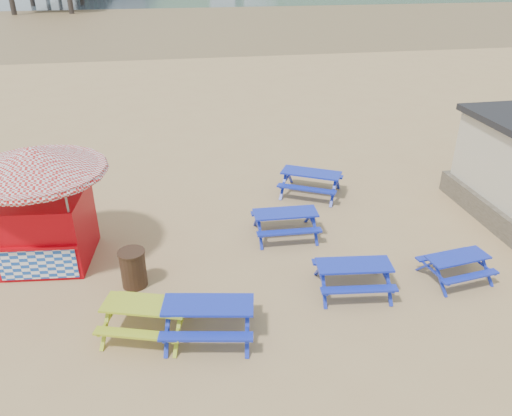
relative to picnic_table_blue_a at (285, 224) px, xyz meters
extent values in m
plane|color=tan|center=(-0.55, -1.48, -0.40)|extent=(400.00, 400.00, 0.00)
plane|color=brown|center=(-0.55, 53.52, -0.39)|extent=(400.00, 400.00, 0.00)
cube|color=#190AB1|center=(0.00, 0.00, 0.37)|extent=(1.91, 0.81, 0.05)
cube|color=#190AB1|center=(0.03, 0.63, 0.08)|extent=(1.89, 0.34, 0.05)
cube|color=#190AB1|center=(-0.03, -0.63, 0.08)|extent=(1.89, 0.34, 0.05)
cube|color=#190AB1|center=(1.54, 2.63, 0.42)|extent=(2.15, 1.66, 0.06)
cube|color=#190AB1|center=(1.86, 3.22, 0.11)|extent=(1.91, 1.21, 0.06)
cube|color=#190AB1|center=(1.22, 2.04, 0.11)|extent=(1.91, 1.21, 0.06)
cube|color=#190AB1|center=(-2.67, -3.94, 0.41)|extent=(2.09, 1.12, 0.05)
cube|color=#190AB1|center=(-2.55, -3.29, 0.10)|extent=(2.00, 0.64, 0.05)
cube|color=#190AB1|center=(-2.79, -4.59, 0.10)|extent=(2.00, 0.64, 0.05)
cube|color=#190AB1|center=(1.04, -2.96, 0.35)|extent=(1.92, 0.93, 0.05)
cube|color=#190AB1|center=(1.11, -2.35, 0.07)|extent=(1.87, 0.47, 0.05)
cube|color=#190AB1|center=(0.96, -3.58, 0.07)|extent=(1.87, 0.47, 0.05)
cube|color=#190AB1|center=(3.85, -2.97, 0.26)|extent=(1.69, 0.84, 0.04)
cube|color=#190AB1|center=(3.77, -2.43, 0.01)|extent=(1.63, 0.44, 0.04)
cube|color=#190AB1|center=(3.92, -3.50, 0.01)|extent=(1.63, 0.44, 0.04)
cube|color=#8BB21E|center=(-4.02, -3.63, 0.36)|extent=(1.99, 1.26, 0.05)
cube|color=#8BB21E|center=(-3.83, -3.04, 0.07)|extent=(1.85, 0.81, 0.05)
cube|color=#8BB21E|center=(-4.21, -4.22, 0.07)|extent=(1.85, 0.81, 0.05)
cube|color=#AE020C|center=(-6.65, -0.09, 0.58)|extent=(2.35, 2.35, 1.95)
cube|color=#AE020C|center=(-6.77, -1.20, 0.63)|extent=(2.14, 0.32, 0.08)
cube|color=#194CB2|center=(-6.77, -1.17, 0.14)|extent=(1.94, 0.24, 0.88)
cone|color=silver|center=(-6.65, -0.09, 2.57)|extent=(4.07, 4.07, 0.68)
cylinder|color=silver|center=(-6.65, -0.09, 2.23)|extent=(3.96, 3.96, 0.18)
cylinder|color=#3A2616|center=(-4.37, -1.76, 0.09)|extent=(0.64, 0.64, 0.98)
cylinder|color=#3A2616|center=(-4.37, -1.76, 0.59)|extent=(0.69, 0.69, 0.05)
camera|label=1|loc=(-3.21, -12.64, 7.25)|focal=35.00mm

